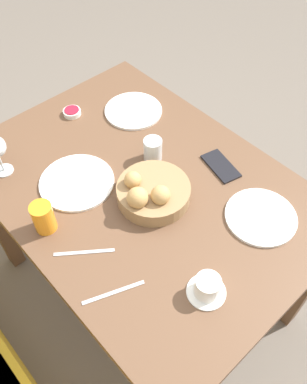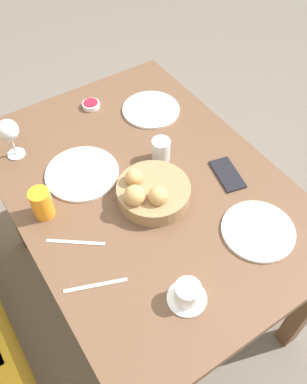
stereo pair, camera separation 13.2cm
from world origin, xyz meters
name	(u,v)px [view 1 (the left image)]	position (x,y,z in m)	size (l,w,h in m)	color
ground_plane	(145,286)	(0.00, 0.00, 0.00)	(10.00, 10.00, 0.00)	#6B6056
dining_table	(142,204)	(0.00, 0.00, 0.66)	(1.21, 0.86, 0.77)	brown
bread_basket	(152,192)	(-0.07, 0.02, 0.81)	(0.24, 0.24, 0.11)	#99754C
plate_near_left	(261,217)	(-0.36, -0.19, 0.78)	(0.23, 0.23, 0.01)	white
plate_near_right	(133,111)	(0.31, -0.23, 0.78)	(0.23, 0.23, 0.01)	white
plate_far_center	(77,182)	(0.15, 0.16, 0.78)	(0.26, 0.26, 0.01)	white
juice_glass	(43,217)	(0.07, 0.34, 0.83)	(0.07, 0.07, 0.10)	orange
water_tumbler	(153,150)	(0.06, -0.11, 0.82)	(0.07, 0.07, 0.09)	silver
coffee_cup	(207,287)	(-0.42, 0.13, 0.80)	(0.11, 0.11, 0.07)	white
jam_bowl_berry	(72,112)	(0.46, -0.04, 0.78)	(0.07, 0.07, 0.02)	white
fork_silver	(113,293)	(-0.25, 0.32, 0.77)	(0.08, 0.17, 0.00)	#B7B7BC
knife_silver	(84,252)	(-0.09, 0.30, 0.77)	(0.12, 0.15, 0.00)	#B7B7BC
cell_phone	(221,166)	(-0.13, -0.26, 0.78)	(0.16, 0.11, 0.01)	black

